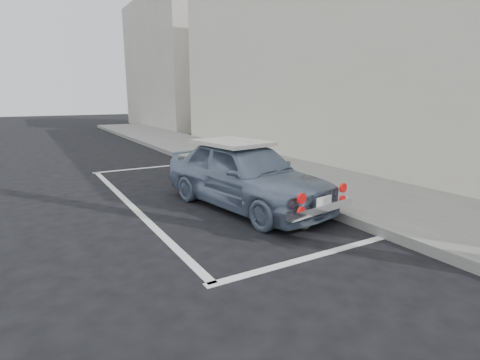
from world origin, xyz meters
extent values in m
plane|color=black|center=(0.00, 0.00, 0.00)|extent=(80.00, 80.00, 0.00)
cube|color=slate|center=(3.20, 2.00, 0.07)|extent=(2.80, 40.00, 0.15)
cube|color=beige|center=(6.35, 4.00, 3.50)|extent=(3.50, 18.00, 7.00)
cube|color=black|center=(4.66, 4.00, 1.40)|extent=(0.10, 16.00, 2.40)
cube|color=#CB5812|center=(4.66, 5.20, 4.60)|extent=(0.10, 2.00, 1.60)
cube|color=white|center=(4.66, 7.60, 4.60)|extent=(0.10, 2.00, 1.60)
cube|color=#134CA0|center=(4.66, 10.00, 4.60)|extent=(0.10, 2.00, 1.60)
cube|color=#AEA99E|center=(6.35, 20.00, 4.00)|extent=(3.50, 10.00, 8.00)
cube|color=silver|center=(0.50, -0.50, 0.00)|extent=(3.00, 0.12, 0.01)
cube|color=silver|center=(0.50, 6.50, 0.00)|extent=(3.00, 0.12, 0.01)
cube|color=silver|center=(-0.90, 3.00, 0.00)|extent=(0.12, 7.00, 0.01)
imported|color=slate|center=(0.91, 1.84, 0.61)|extent=(2.00, 3.77, 1.22)
cube|color=beige|center=(0.85, 2.19, 1.15)|extent=(1.22, 1.51, 0.07)
cube|color=silver|center=(1.19, 0.12, 0.38)|extent=(1.37, 0.34, 0.12)
cube|color=white|center=(1.20, 0.07, 0.48)|extent=(0.33, 0.07, 0.17)
cylinder|color=red|center=(0.72, 0.01, 0.62)|extent=(0.15, 0.06, 0.15)
cylinder|color=red|center=(1.66, 0.16, 0.62)|extent=(0.15, 0.06, 0.15)
cylinder|color=red|center=(0.72, 0.01, 0.44)|extent=(0.12, 0.06, 0.12)
cylinder|color=red|center=(1.66, 0.16, 0.44)|extent=(0.12, 0.06, 0.12)
ellipsoid|color=#695E50|center=(1.06, 0.38, 0.10)|extent=(0.22, 0.32, 0.19)
sphere|color=#695E50|center=(1.05, 0.24, 0.17)|extent=(0.12, 0.12, 0.12)
cone|color=#695E50|center=(1.02, 0.24, 0.23)|extent=(0.04, 0.04, 0.05)
cone|color=#695E50|center=(1.08, 0.24, 0.23)|extent=(0.04, 0.04, 0.05)
cylinder|color=#695E50|center=(1.12, 0.53, 0.04)|extent=(0.09, 0.20, 0.03)
camera|label=1|loc=(-2.52, -3.85, 2.00)|focal=28.00mm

